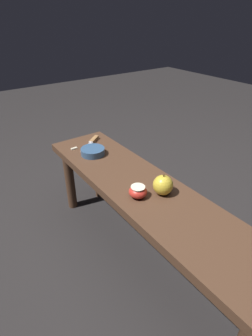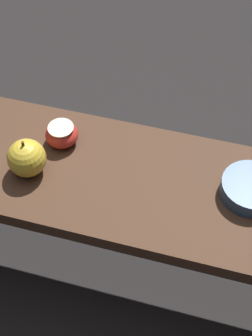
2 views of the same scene
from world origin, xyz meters
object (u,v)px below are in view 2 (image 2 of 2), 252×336
at_px(wooden_bench, 69,183).
at_px(apple_cut, 62,134).
at_px(bowl, 251,189).
at_px(apple_whole, 27,158).

height_order(wooden_bench, apple_cut, apple_cut).
height_order(apple_cut, bowl, apple_cut).
height_order(wooden_bench, bowl, bowl).
relative_size(apple_cut, bowl, 0.60).
relative_size(apple_whole, apple_cut, 1.26).
distance_m(wooden_bench, apple_cut, 0.12).
xyz_separation_m(apple_whole, apple_cut, (-0.04, -0.10, -0.02)).
bearing_deg(bowl, wooden_bench, 3.92).
bearing_deg(bowl, apple_whole, 7.66).
relative_size(wooden_bench, apple_cut, 17.28).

